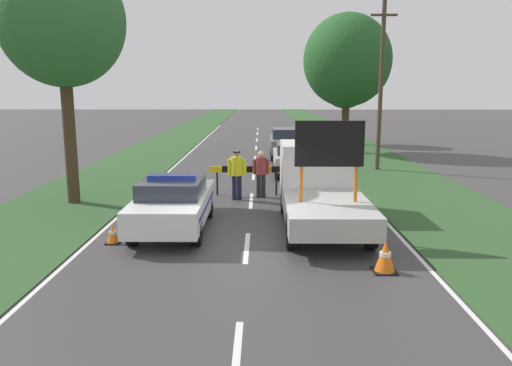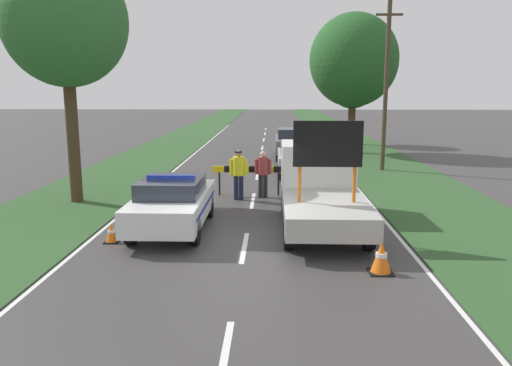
# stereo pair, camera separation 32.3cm
# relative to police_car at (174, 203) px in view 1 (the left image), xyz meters

# --- Properties ---
(ground_plane) EXTENTS (160.00, 160.00, 0.00)m
(ground_plane) POSITION_rel_police_car_xyz_m (2.04, -1.35, -0.76)
(ground_plane) COLOR #3D3A3A
(lane_markings) EXTENTS (8.05, 57.46, 0.01)m
(lane_markings) POSITION_rel_police_car_xyz_m (2.04, 10.17, -0.75)
(lane_markings) COLOR silver
(lane_markings) RESTS_ON ground
(grass_verge_left) EXTENTS (4.26, 120.00, 0.03)m
(grass_verge_left) POSITION_rel_police_car_xyz_m (-4.17, 18.65, -0.74)
(grass_verge_left) COLOR #2D5128
(grass_verge_left) RESTS_ON ground
(grass_verge_right) EXTENTS (4.26, 120.00, 0.03)m
(grass_verge_right) POSITION_rel_police_car_xyz_m (8.24, 18.65, -0.74)
(grass_verge_right) COLOR #2D5128
(grass_verge_right) RESTS_ON ground
(police_car) EXTENTS (1.83, 4.48, 1.54)m
(police_car) POSITION_rel_police_car_xyz_m (0.00, 0.00, 0.00)
(police_car) COLOR white
(police_car) RESTS_ON ground
(work_truck) EXTENTS (2.15, 5.63, 3.04)m
(work_truck) POSITION_rel_police_car_xyz_m (4.07, 0.91, 0.35)
(work_truck) COLOR white
(work_truck) RESTS_ON ground
(road_barrier) EXTENTS (2.68, 0.08, 1.06)m
(road_barrier) POSITION_rel_police_car_xyz_m (1.86, 4.53, 0.12)
(road_barrier) COLOR black
(road_barrier) RESTS_ON ground
(police_officer) EXTENTS (0.62, 0.39, 1.73)m
(police_officer) POSITION_rel_police_car_xyz_m (1.54, 3.78, 0.27)
(police_officer) COLOR #191E38
(police_officer) RESTS_ON ground
(pedestrian_civilian) EXTENTS (0.59, 0.38, 1.65)m
(pedestrian_civilian) POSITION_rel_police_car_xyz_m (2.38, 4.18, 0.21)
(pedestrian_civilian) COLOR #232326
(pedestrian_civilian) RESTS_ON ground
(traffic_cone_near_police) EXTENTS (0.35, 0.35, 0.49)m
(traffic_cone_near_police) POSITION_rel_police_car_xyz_m (-0.60, 3.20, -0.52)
(traffic_cone_near_police) COLOR black
(traffic_cone_near_police) RESTS_ON ground
(traffic_cone_centre_front) EXTENTS (0.35, 0.35, 0.50)m
(traffic_cone_centre_front) POSITION_rel_police_car_xyz_m (-1.33, -1.24, -0.51)
(traffic_cone_centre_front) COLOR black
(traffic_cone_centre_front) RESTS_ON ground
(traffic_cone_near_truck) EXTENTS (0.50, 0.50, 0.69)m
(traffic_cone_near_truck) POSITION_rel_police_car_xyz_m (5.00, -3.14, -0.42)
(traffic_cone_near_truck) COLOR black
(traffic_cone_near_truck) RESTS_ON ground
(queued_car_sedan_silver) EXTENTS (1.95, 3.99, 1.42)m
(queued_car_sedan_silver) POSITION_rel_police_car_xyz_m (3.93, 8.90, 0.01)
(queued_car_sedan_silver) COLOR #B2B2B7
(queued_car_sedan_silver) RESTS_ON ground
(queued_car_suv_grey) EXTENTS (1.89, 4.24, 1.65)m
(queued_car_suv_grey) POSITION_rel_police_car_xyz_m (3.83, 14.41, 0.11)
(queued_car_suv_grey) COLOR slate
(queued_car_suv_grey) RESTS_ON ground
(roadside_tree_near_left) EXTENTS (3.25, 3.25, 5.85)m
(roadside_tree_near_left) POSITION_rel_police_car_xyz_m (8.10, 21.41, 3.36)
(roadside_tree_near_left) COLOR #42301E
(roadside_tree_near_left) RESTS_ON ground
(roadside_tree_near_right) EXTENTS (3.98, 3.98, 8.03)m
(roadside_tree_near_right) POSITION_rel_police_car_xyz_m (-3.95, 3.21, 5.14)
(roadside_tree_near_right) COLOR #42301E
(roadside_tree_near_right) RESTS_ON ground
(roadside_tree_mid_left) EXTENTS (5.13, 5.13, 8.12)m
(roadside_tree_mid_left) POSITION_rel_police_car_xyz_m (7.39, 16.75, 4.65)
(roadside_tree_mid_left) COLOR #42301E
(roadside_tree_mid_left) RESTS_ON ground
(utility_pole) EXTENTS (1.20, 0.20, 7.84)m
(utility_pole) POSITION_rel_police_car_xyz_m (7.89, 10.28, 3.28)
(utility_pole) COLOR #473828
(utility_pole) RESTS_ON ground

